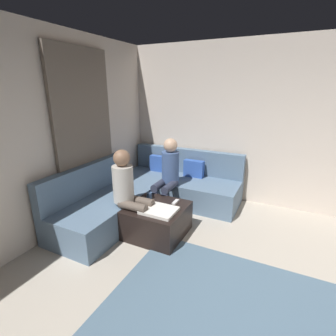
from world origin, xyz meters
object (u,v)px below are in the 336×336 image
game_remote (176,202)px  person_on_couch_back (168,173)px  sectional_couch (150,193)px  ottoman (157,220)px  person_on_couch_side (129,190)px  coffee_mug (149,195)px

game_remote → person_on_couch_back: person_on_couch_back is taller
sectional_couch → ottoman: bearing=-53.6°
ottoman → sectional_couch: bearing=126.4°
person_on_couch_side → person_on_couch_back: bearing=170.1°
sectional_couch → ottoman: size_ratio=3.36×
person_on_couch_side → coffee_mug: bearing=161.7°
ottoman → person_on_couch_back: (-0.18, 0.70, 0.45)m
ottoman → person_on_couch_back: bearing=104.3°
sectional_couch → game_remote: bearing=-33.1°
ottoman → coffee_mug: bearing=140.7°
sectional_couch → person_on_couch_back: bearing=10.5°
coffee_mug → person_on_couch_side: size_ratio=0.08×
person_on_couch_back → person_on_couch_side: (-0.15, -0.85, 0.00)m
ottoman → person_on_couch_back: person_on_couch_back is taller
coffee_mug → person_on_couch_back: size_ratio=0.08×
ottoman → game_remote: (0.18, 0.22, 0.22)m
ottoman → coffee_mug: size_ratio=8.00×
ottoman → coffee_mug: coffee_mug is taller
coffee_mug → person_on_couch_side: person_on_couch_side is taller
coffee_mug → person_on_couch_back: (0.04, 0.52, 0.19)m
ottoman → person_on_couch_side: person_on_couch_side is taller
game_remote → ottoman: bearing=-129.3°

